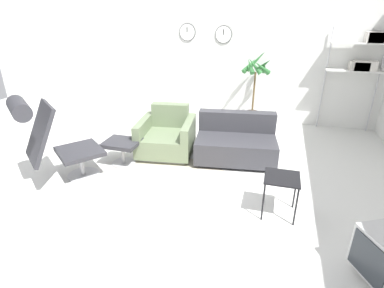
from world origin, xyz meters
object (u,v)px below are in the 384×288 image
at_px(lounge_chair, 48,133).
at_px(side_table, 282,182).
at_px(potted_plant, 255,88).
at_px(shelf_unit, 366,55).
at_px(ottoman, 122,146).
at_px(couch_low, 236,144).
at_px(armchair_red, 167,137).

bearing_deg(lounge_chair, side_table, 40.46).
relative_size(side_table, potted_plant, 0.33).
relative_size(potted_plant, shelf_unit, 0.78).
bearing_deg(side_table, potted_plant, 101.32).
relative_size(ottoman, couch_low, 0.40).
relative_size(ottoman, potted_plant, 0.35).
xyz_separation_m(ottoman, armchair_red, (0.51, 0.58, -0.02)).
height_order(lounge_chair, couch_low, lounge_chair).
bearing_deg(couch_low, lounge_chair, 24.62).
bearing_deg(potted_plant, armchair_red, -124.84).
bearing_deg(side_table, ottoman, 164.58).
relative_size(couch_low, potted_plant, 0.88).
bearing_deg(couch_low, potted_plant, -101.26).
bearing_deg(armchair_red, couch_low, 176.10).
relative_size(lounge_chair, armchair_red, 1.23).
bearing_deg(lounge_chair, armchair_red, 88.53).
bearing_deg(armchair_red, shelf_unit, -156.19).
distance_m(armchair_red, couch_low, 1.13).
height_order(couch_low, side_table, couch_low).
height_order(lounge_chair, side_table, lounge_chair).
bearing_deg(shelf_unit, potted_plant, -175.18).
relative_size(lounge_chair, potted_plant, 0.81).
bearing_deg(side_table, shelf_unit, 67.70).
xyz_separation_m(potted_plant, shelf_unit, (1.89, 0.16, 0.68)).
xyz_separation_m(lounge_chair, couch_low, (2.24, 1.43, -0.47)).
height_order(potted_plant, shelf_unit, shelf_unit).
distance_m(armchair_red, side_table, 2.21).
distance_m(lounge_chair, potted_plant, 3.90).
relative_size(armchair_red, side_table, 2.03).
relative_size(armchair_red, couch_low, 0.75).
bearing_deg(shelf_unit, couch_low, -137.15).
bearing_deg(side_table, armchair_red, 146.21).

